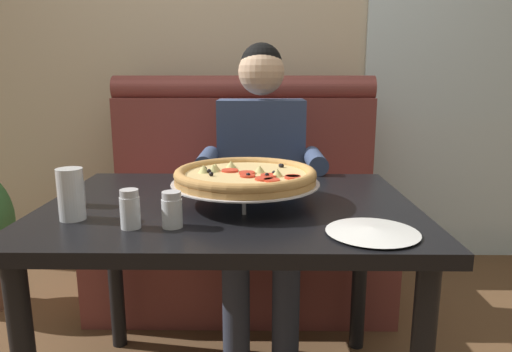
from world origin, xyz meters
TOP-DOWN VIEW (x-y plane):
  - back_wall_with_window at (0.00, 1.47)m, footprint 6.00×0.12m
  - window_panel at (1.27, 1.40)m, footprint 1.10×0.02m
  - booth_bench at (0.00, 0.90)m, footprint 1.43×0.78m
  - dining_table at (0.00, 0.00)m, footprint 1.15×0.86m
  - diner_main at (0.10, 0.63)m, footprint 0.54×0.64m
  - pizza at (0.05, -0.01)m, footprint 0.46×0.46m
  - shaker_parmesan at (-0.13, -0.25)m, footprint 0.05×0.05m
  - shaker_oregano at (-0.47, -0.05)m, footprint 0.06×0.06m
  - shaker_pepper_flakes at (-0.24, -0.26)m, footprint 0.05×0.05m
  - plate_near_left at (0.38, -0.29)m, footprint 0.24×0.24m
  - drinking_glass at (-0.42, -0.18)m, footprint 0.07×0.07m
  - patio_chair at (1.13, 2.09)m, footprint 0.41×0.42m

SIDE VIEW (x-z plane):
  - booth_bench at x=0.00m, z-range -0.17..0.96m
  - patio_chair at x=1.13m, z-range 0.09..0.95m
  - dining_table at x=0.00m, z-range 0.27..1.01m
  - diner_main at x=0.10m, z-range 0.07..1.35m
  - plate_near_left at x=0.38m, z-range 0.74..0.75m
  - shaker_oregano at x=-0.47m, z-range 0.73..0.82m
  - shaker_parmesan at x=-0.13m, z-range 0.73..0.82m
  - shaker_pepper_flakes at x=-0.24m, z-range 0.73..0.83m
  - drinking_glass at x=-0.42m, z-range 0.73..0.87m
  - pizza at x=0.05m, z-range 0.76..0.88m
  - back_wall_with_window at x=0.00m, z-range 0.00..2.80m
  - window_panel at x=1.27m, z-range 0.00..2.80m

